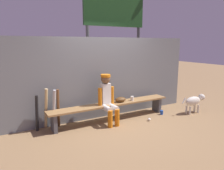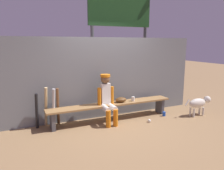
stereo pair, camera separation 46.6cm
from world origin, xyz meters
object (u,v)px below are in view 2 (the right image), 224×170
scoreboard (122,21)px  cup_on_ground (164,114)px  player_seated (107,97)px  dugout_bench (112,106)px  baseball_glove (121,100)px  bat_aluminum_silver (54,107)px  bat_aluminum_black (37,111)px  bat_wood_natural (46,107)px  bat_wood_dark (58,107)px  cup_on_bench (133,99)px  dog (199,103)px  baseball (149,121)px

scoreboard → cup_on_ground: bearing=-79.1°
player_seated → scoreboard: scoreboard is taller
dugout_bench → scoreboard: (1.01, 1.53, 2.17)m
baseball_glove → bat_aluminum_silver: size_ratio=0.31×
bat_aluminum_silver → cup_on_ground: bat_aluminum_silver is taller
dugout_bench → bat_aluminum_black: (-1.72, 0.19, 0.05)m
baseball_glove → bat_wood_natural: 1.77m
bat_wood_dark → cup_on_bench: (1.82, -0.26, 0.05)m
bat_aluminum_silver → player_seated: bearing=-14.2°
dog → baseball_glove: bearing=163.2°
bat_wood_natural → dog: size_ratio=1.10×
bat_aluminum_silver → scoreboard: (2.37, 1.34, 2.08)m
bat_aluminum_black → cup_on_bench: size_ratio=7.27×
bat_wood_dark → cup_on_ground: 2.69m
baseball_glove → baseball: size_ratio=3.78×
bat_wood_dark → cup_on_bench: bat_wood_dark is taller
cup_on_ground → scoreboard: size_ratio=0.03×
bat_aluminum_silver → bat_wood_natural: bearing=160.5°
bat_wood_natural → scoreboard: 3.51m
baseball → bat_wood_natural: bearing=162.0°
cup_on_ground → dog: bearing=-20.7°
dugout_bench → player_seated: (-0.17, -0.11, 0.27)m
cup_on_bench → bat_aluminum_black: bearing=174.4°
bat_wood_dark → bat_aluminum_black: size_ratio=1.09×
player_seated → baseball_glove: size_ratio=4.12×
baseball_glove → cup_on_ground: (1.12, -0.27, -0.44)m
dugout_bench → cup_on_ground: dugout_bench is taller
baseball_glove → cup_on_bench: size_ratio=2.55×
player_seated → cup_on_bench: size_ratio=10.48×
cup_on_bench → dog: size_ratio=0.13×
bat_aluminum_silver → dog: bat_aluminum_silver is taller
cup_on_ground → baseball_glove: bearing=166.3°
player_seated → cup_on_ground: size_ratio=10.48×
baseball_glove → scoreboard: scoreboard is taller
dugout_bench → baseball: 0.96m
baseball_glove → cup_on_ground: 1.23m
bat_wood_dark → bat_aluminum_silver: bearing=-162.1°
bat_aluminum_black → dog: bat_aluminum_black is taller
player_seated → dog: size_ratio=1.37×
player_seated → bat_aluminum_silver: player_seated is taller
bat_aluminum_black → baseball: bat_aluminum_black is taller
scoreboard → dog: size_ratio=4.25×
baseball → cup_on_bench: 0.67m
dugout_bench → player_seated: size_ratio=2.73×
dugout_bench → bat_aluminum_silver: bearing=172.0°
baseball_glove → bat_aluminum_black: (-1.96, 0.19, -0.09)m
dugout_bench → bat_aluminum_black: bat_aluminum_black is taller
bat_wood_dark → bat_aluminum_black: bat_wood_dark is taller
baseball_glove → dog: size_ratio=0.33×
bat_aluminum_black → player_seated: bearing=-10.9°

